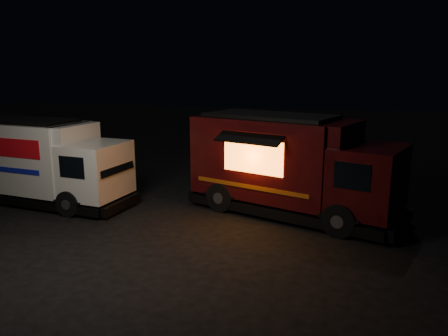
# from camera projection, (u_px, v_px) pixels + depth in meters

# --- Properties ---
(ground) EXTENTS (80.00, 80.00, 0.00)m
(ground) POSITION_uv_depth(u_px,v_px,m) (156.00, 221.00, 13.39)
(ground) COLOR black
(ground) RESTS_ON ground
(white_truck) EXTENTS (6.54, 2.75, 2.89)m
(white_truck) POSITION_uv_depth(u_px,v_px,m) (44.00, 162.00, 15.02)
(white_truck) COLOR silver
(white_truck) RESTS_ON ground
(red_truck) EXTENTS (7.23, 4.47, 3.16)m
(red_truck) POSITION_uv_depth(u_px,v_px,m) (294.00, 166.00, 13.74)
(red_truck) COLOR #3C0B0B
(red_truck) RESTS_ON ground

